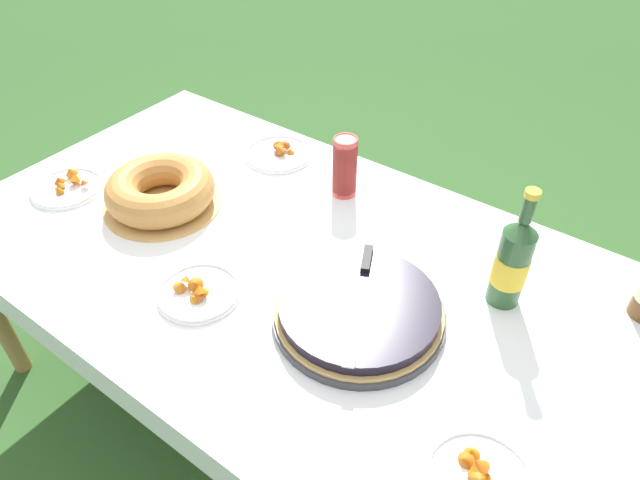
# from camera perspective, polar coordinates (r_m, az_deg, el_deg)

# --- Properties ---
(ground_plane) EXTENTS (16.00, 16.00, 0.00)m
(ground_plane) POSITION_cam_1_polar(r_m,az_deg,el_deg) (2.02, -2.67, -15.73)
(ground_plane) COLOR #335B28
(garden_table) EXTENTS (1.86, 1.04, 0.66)m
(garden_table) POSITION_cam_1_polar(r_m,az_deg,el_deg) (1.55, -3.35, -3.16)
(garden_table) COLOR #A87A47
(garden_table) RESTS_ON ground_plane
(tablecloth) EXTENTS (1.87, 1.05, 0.10)m
(tablecloth) POSITION_cam_1_polar(r_m,az_deg,el_deg) (1.52, -3.41, -2.01)
(tablecloth) COLOR white
(tablecloth) RESTS_ON garden_table
(berry_tart) EXTENTS (0.41, 0.41, 0.06)m
(berry_tart) POSITION_cam_1_polar(r_m,az_deg,el_deg) (1.34, 3.91, -7.02)
(berry_tart) COLOR #38383D
(berry_tart) RESTS_ON tablecloth
(serving_knife) EXTENTS (0.18, 0.35, 0.01)m
(serving_knife) POSITION_cam_1_polar(r_m,az_deg,el_deg) (1.33, 4.14, -5.09)
(serving_knife) COLOR silver
(serving_knife) RESTS_ON berry_tart
(bundt_cake) EXTENTS (0.34, 0.34, 0.11)m
(bundt_cake) POSITION_cam_1_polar(r_m,az_deg,el_deg) (1.72, -15.67, 4.80)
(bundt_cake) COLOR tan
(bundt_cake) RESTS_ON tablecloth
(cup_stack) EXTENTS (0.07, 0.07, 0.19)m
(cup_stack) POSITION_cam_1_polar(r_m,az_deg,el_deg) (1.68, 2.49, 7.31)
(cup_stack) COLOR #E04C47
(cup_stack) RESTS_ON tablecloth
(cider_bottle_green) EXTENTS (0.08, 0.08, 0.32)m
(cider_bottle_green) POSITION_cam_1_polar(r_m,az_deg,el_deg) (1.39, 18.67, -2.11)
(cider_bottle_green) COLOR #2D562D
(cider_bottle_green) RESTS_ON tablecloth
(snack_plate_near) EXTENTS (0.20, 0.20, 0.06)m
(snack_plate_near) POSITION_cam_1_polar(r_m,az_deg,el_deg) (1.43, -12.10, -5.09)
(snack_plate_near) COLOR white
(snack_plate_near) RESTS_ON tablecloth
(snack_plate_left) EXTENTS (0.21, 0.21, 0.05)m
(snack_plate_left) POSITION_cam_1_polar(r_m,az_deg,el_deg) (1.90, -23.98, 4.89)
(snack_plate_left) COLOR white
(snack_plate_left) RESTS_ON tablecloth
(snack_plate_right) EXTENTS (0.22, 0.22, 0.06)m
(snack_plate_right) POSITION_cam_1_polar(r_m,az_deg,el_deg) (1.90, -4.14, 8.69)
(snack_plate_right) COLOR white
(snack_plate_right) RESTS_ON tablecloth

